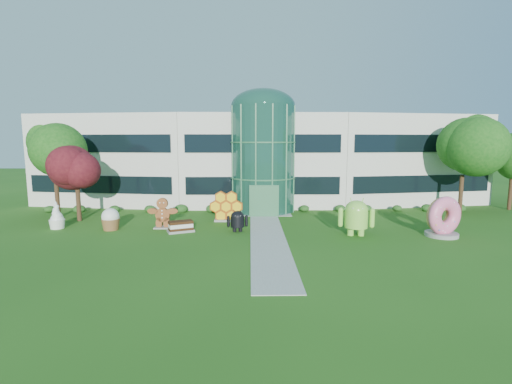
{
  "coord_description": "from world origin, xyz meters",
  "views": [
    {
      "loc": [
        -1.23,
        -23.1,
        6.55
      ],
      "look_at": [
        -0.75,
        6.0,
        2.6
      ],
      "focal_mm": 26.0,
      "sensor_mm": 36.0,
      "label": 1
    }
  ],
  "objects_px": {
    "donut": "(443,216)",
    "gingerbread": "(163,213)",
    "android_green": "(356,215)",
    "android_black": "(237,219)"
  },
  "relations": [
    {
      "from": "donut",
      "to": "android_green",
      "type": "bearing_deg",
      "value": 158.26
    },
    {
      "from": "donut",
      "to": "gingerbread",
      "type": "bearing_deg",
      "value": 153.13
    },
    {
      "from": "android_green",
      "to": "donut",
      "type": "xyz_separation_m",
      "value": [
        5.95,
        -0.29,
        -0.04
      ]
    },
    {
      "from": "android_green",
      "to": "android_black",
      "type": "bearing_deg",
      "value": -178.95
    },
    {
      "from": "android_green",
      "to": "android_black",
      "type": "relative_size",
      "value": 1.63
    },
    {
      "from": "gingerbread",
      "to": "android_green",
      "type": "bearing_deg",
      "value": -8.44
    },
    {
      "from": "android_green",
      "to": "donut",
      "type": "distance_m",
      "value": 5.96
    },
    {
      "from": "donut",
      "to": "gingerbread",
      "type": "distance_m",
      "value": 20.25
    },
    {
      "from": "android_black",
      "to": "donut",
      "type": "relative_size",
      "value": 0.63
    },
    {
      "from": "android_green",
      "to": "gingerbread",
      "type": "xyz_separation_m",
      "value": [
        -14.1,
        2.5,
        -0.29
      ]
    }
  ]
}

